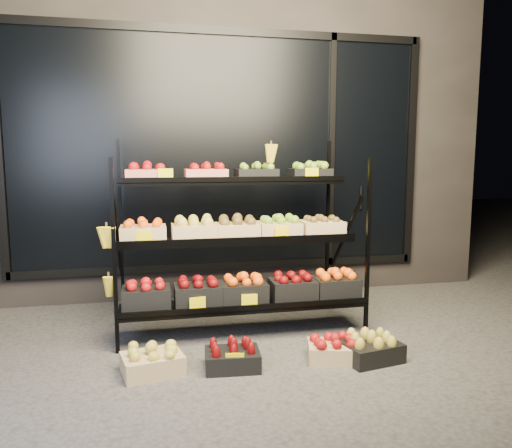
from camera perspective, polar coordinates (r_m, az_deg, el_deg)
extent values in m
plane|color=#514F4C|center=(4.01, -0.39, -14.31)|extent=(24.00, 24.00, 0.00)
cube|color=#2D2826|center=(6.29, -5.28, 9.94)|extent=(6.00, 2.00, 3.50)
cube|color=black|center=(5.27, -3.92, 8.21)|extent=(4.20, 0.04, 2.40)
cube|color=black|center=(5.38, -3.77, -4.78)|extent=(4.30, 0.06, 0.08)
cube|color=black|center=(5.40, -4.02, 21.16)|extent=(4.30, 0.06, 0.08)
cube|color=black|center=(5.95, 17.25, 7.83)|extent=(0.08, 0.06, 2.50)
cube|color=black|center=(5.55, 8.58, 8.12)|extent=(0.06, 0.06, 2.50)
cylinder|color=black|center=(5.68, 11.90, 2.98)|extent=(0.02, 0.02, 0.25)
cube|color=black|center=(3.90, -15.89, -3.71)|extent=(0.03, 0.03, 1.50)
cube|color=black|center=(4.28, 12.68, -2.61)|extent=(0.03, 0.03, 1.50)
cube|color=black|center=(4.84, -15.19, -0.54)|extent=(0.03, 0.03, 1.66)
cube|color=black|center=(5.15, 8.20, 0.13)|extent=(0.03, 0.03, 1.66)
cube|color=black|center=(4.24, -1.36, -9.25)|extent=(2.05, 0.42, 0.03)
cube|color=black|center=(4.05, -0.83, -9.58)|extent=(2.05, 0.02, 0.05)
cube|color=black|center=(4.42, -2.11, -1.91)|extent=(2.05, 0.40, 0.03)
cube|color=black|center=(4.23, -1.66, -1.86)|extent=(2.05, 0.02, 0.05)
cube|color=black|center=(4.66, -2.78, 4.78)|extent=(2.05, 0.40, 0.03)
cube|color=black|center=(4.47, -2.39, 5.10)|extent=(2.05, 0.02, 0.05)
cube|color=tan|center=(4.59, -12.30, 5.44)|extent=(0.38, 0.28, 0.11)
ellipsoid|color=#B00C16|center=(4.59, -12.33, 6.50)|extent=(0.32, 0.24, 0.07)
cube|color=tan|center=(4.62, -5.75, 5.59)|extent=(0.38, 0.28, 0.11)
ellipsoid|color=#B00C16|center=(4.62, -5.77, 6.65)|extent=(0.32, 0.24, 0.07)
cube|color=black|center=(4.70, 0.03, 5.67)|extent=(0.38, 0.28, 0.11)
ellipsoid|color=#7CAC2B|center=(4.69, 0.03, 6.70)|extent=(0.32, 0.24, 0.07)
cube|color=black|center=(4.83, 6.15, 5.68)|extent=(0.38, 0.28, 0.11)
ellipsoid|color=#7CAC2B|center=(4.83, 6.17, 6.69)|extent=(0.32, 0.24, 0.07)
cube|color=#D5B37A|center=(4.34, -12.76, -1.13)|extent=(0.38, 0.28, 0.14)
ellipsoid|color=#FF5F0D|center=(4.33, -12.79, 0.18)|extent=(0.32, 0.24, 0.07)
cube|color=#D5B37A|center=(4.35, -7.09, -0.97)|extent=(0.38, 0.28, 0.14)
ellipsoid|color=gold|center=(4.34, -7.11, 0.33)|extent=(0.32, 0.24, 0.07)
cube|color=#D5B37A|center=(4.40, -2.13, -0.82)|extent=(0.38, 0.28, 0.14)
ellipsoid|color=brown|center=(4.39, -2.14, 0.47)|extent=(0.32, 0.24, 0.07)
cube|color=#D5B37A|center=(4.48, 2.59, -0.67)|extent=(0.38, 0.28, 0.14)
ellipsoid|color=#7CAC2B|center=(4.47, 2.60, 0.60)|extent=(0.32, 0.24, 0.07)
cube|color=#D5B37A|center=(4.60, 7.48, -0.51)|extent=(0.38, 0.28, 0.14)
ellipsoid|color=brown|center=(4.59, 7.50, 0.73)|extent=(0.32, 0.24, 0.07)
cube|color=black|center=(4.15, -12.41, -8.33)|extent=(0.38, 0.28, 0.18)
ellipsoid|color=#B00C16|center=(4.12, -12.46, -6.72)|extent=(0.32, 0.24, 0.07)
cube|color=black|center=(4.16, -6.64, -8.13)|extent=(0.38, 0.28, 0.18)
ellipsoid|color=#6E0809|center=(4.13, -6.67, -6.53)|extent=(0.32, 0.24, 0.07)
cube|color=black|center=(4.21, -1.43, -7.89)|extent=(0.38, 0.28, 0.18)
ellipsoid|color=#FF5F0D|center=(4.18, -1.43, -6.30)|extent=(0.32, 0.24, 0.07)
cube|color=black|center=(4.31, 4.21, -7.55)|extent=(0.38, 0.28, 0.18)
ellipsoid|color=#6E0809|center=(4.28, 4.23, -6.00)|extent=(0.32, 0.24, 0.07)
cube|color=black|center=(4.43, 9.08, -7.20)|extent=(0.38, 0.28, 0.18)
ellipsoid|color=#FF5F0D|center=(4.40, 9.12, -5.69)|extent=(0.32, 0.24, 0.07)
ellipsoid|color=yellow|center=(3.89, -16.74, -0.17)|extent=(0.14, 0.08, 0.22)
ellipsoid|color=yellow|center=(3.95, -16.53, -5.62)|extent=(0.14, 0.08, 0.22)
ellipsoid|color=yellow|center=(4.62, 1.73, 9.19)|extent=(0.14, 0.08, 0.22)
cube|color=#F7E200|center=(4.19, -12.65, -1.58)|extent=(0.13, 0.01, 0.12)
cube|color=#F7E200|center=(4.34, 2.98, -1.09)|extent=(0.13, 0.01, 0.12)
cube|color=#F7E200|center=(4.68, 6.40, 5.67)|extent=(0.13, 0.01, 0.12)
cube|color=#F7E200|center=(4.44, -10.30, 5.49)|extent=(0.13, 0.01, 0.12)
cube|color=#F7E200|center=(4.03, -6.70, -9.13)|extent=(0.13, 0.01, 0.12)
cube|color=#F7E200|center=(4.09, -0.75, -8.83)|extent=(0.13, 0.01, 0.12)
cube|color=#F7E200|center=(3.59, -2.43, -16.01)|extent=(0.13, 0.01, 0.12)
cube|color=#D5B37A|center=(3.68, -11.76, -15.38)|extent=(0.46, 0.38, 0.14)
ellipsoid|color=gold|center=(3.64, -11.80, -13.94)|extent=(0.38, 0.32, 0.07)
cube|color=black|center=(3.69, -2.71, -15.22)|extent=(0.40, 0.31, 0.13)
ellipsoid|color=#6E0809|center=(3.66, -2.72, -13.84)|extent=(0.34, 0.26, 0.07)
cube|color=#D5B37A|center=(3.86, 8.85, -14.25)|extent=(0.43, 0.36, 0.13)
ellipsoid|color=#B00C16|center=(3.83, 8.88, -12.95)|extent=(0.36, 0.30, 0.07)
cube|color=black|center=(3.91, 13.01, -14.00)|extent=(0.46, 0.38, 0.14)
ellipsoid|color=gold|center=(3.87, 13.06, -12.62)|extent=(0.39, 0.32, 0.07)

